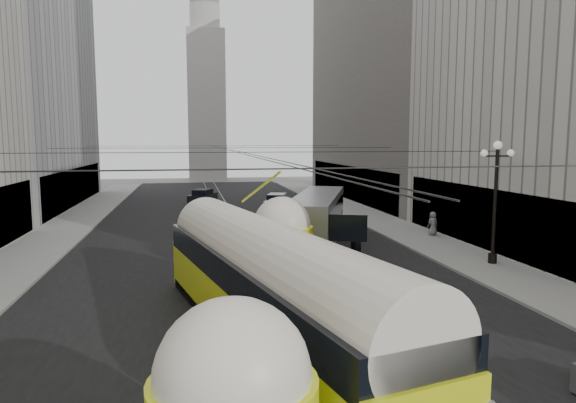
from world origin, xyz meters
name	(u,v)px	position (x,y,z in m)	size (l,w,h in m)	color
road	(230,228)	(0.00, 32.50, 0.00)	(20.00, 85.00, 0.02)	black
sidewalk_left	(72,224)	(-12.00, 36.00, 0.07)	(4.00, 72.00, 0.15)	gray
sidewalk_right	(366,216)	(12.00, 36.00, 0.07)	(4.00, 72.00, 0.15)	gray
rail_left	(220,228)	(-0.75, 32.50, 0.00)	(0.12, 85.00, 0.04)	gray
rail_right	(240,227)	(0.75, 32.50, 0.00)	(0.12, 85.00, 0.04)	gray
building_left_far	(3,58)	(-19.99, 48.00, 14.31)	(12.60, 28.60, 28.60)	#999999
building_right_far	(402,50)	(20.00, 48.00, 16.31)	(12.60, 32.60, 32.60)	#514C47
distant_tower	(206,88)	(0.00, 80.00, 14.97)	(6.00, 6.00, 31.36)	#B2AFA8
lamppost_right_mid	(495,195)	(12.60, 18.00, 3.74)	(1.86, 0.44, 6.37)	black
catenary	(232,150)	(0.12, 31.49, 5.88)	(25.00, 72.00, 0.23)	black
streetcar	(269,285)	(-0.50, 9.87, 1.96)	(6.43, 17.89, 4.01)	#D4E213
city_bus	(317,216)	(5.13, 25.94, 1.69)	(6.67, 12.63, 3.09)	gray
sedan_white_far	(277,202)	(5.34, 42.94, 0.63)	(3.14, 4.73, 1.38)	silver
sedan_dark_far	(203,196)	(-1.59, 49.49, 0.61)	(3.32, 4.60, 1.35)	black
pedestrian_sidewalk_right	(433,223)	(13.20, 25.96, 0.95)	(0.78, 0.48, 1.60)	slate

